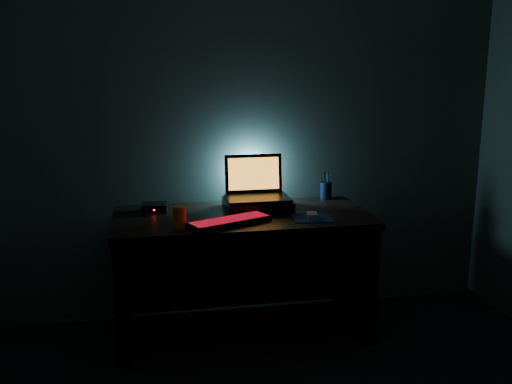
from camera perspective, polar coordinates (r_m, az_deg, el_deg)
room at (r=1.71m, az=7.39°, el=0.22°), size 3.50×4.00×2.50m
desk at (r=3.49m, az=-1.50°, el=-6.13°), size 1.50×0.70×0.75m
riser at (r=3.48m, az=0.15°, el=-1.24°), size 0.40×0.30×0.06m
laptop at (r=3.51m, az=-0.01°, el=0.38°), size 0.38×0.28×0.26m
keyboard at (r=3.17m, az=-2.66°, el=-2.94°), size 0.49×0.33×0.03m
mousepad at (r=3.29m, az=5.65°, el=-2.60°), size 0.25×0.23×0.00m
mouse at (r=3.29m, az=5.65°, el=-2.34°), size 0.07×0.10×0.03m
pen_cup at (r=3.78m, az=6.99°, el=0.16°), size 0.08×0.08×0.11m
juice_glass at (r=3.11m, az=-7.63°, el=-2.49°), size 0.08×0.08×0.12m
router at (r=3.48m, az=-10.12°, el=-1.55°), size 0.16×0.13×0.05m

